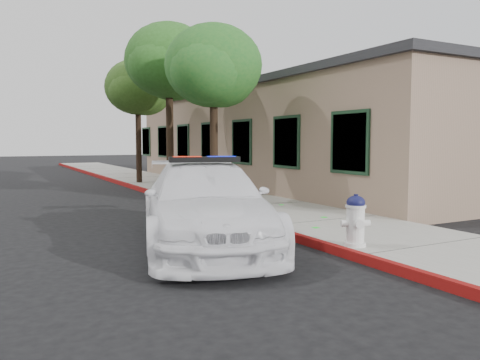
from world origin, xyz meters
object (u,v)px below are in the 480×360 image
clapboard_building (290,138)px  street_tree_mid (169,65)px  street_tree_near (214,70)px  street_tree_far (139,90)px  police_car (205,204)px  fire_hydrant (356,220)px

clapboard_building → street_tree_mid: street_tree_mid is taller
street_tree_near → street_tree_far: bearing=89.8°
clapboard_building → street_tree_near: bearing=-140.9°
street_tree_mid → police_car: bearing=-105.6°
fire_hydrant → street_tree_mid: bearing=110.4°
street_tree_mid → clapboard_building: bearing=9.4°
clapboard_building → street_tree_far: size_ratio=3.86×
police_car → street_tree_near: bearing=79.7°
fire_hydrant → street_tree_near: bearing=109.2°
police_car → street_tree_far: 13.28m
street_tree_near → street_tree_far: (0.03, 7.87, 0.15)m
street_tree_near → street_tree_mid: 3.93m
police_car → street_tree_far: bearing=95.8°
clapboard_building → police_car: size_ratio=3.57×
street_tree_mid → street_tree_far: size_ratio=1.13×
fire_hydrant → street_tree_far: 14.92m
clapboard_building → fire_hydrant: clapboard_building is taller
police_car → fire_hydrant: size_ratio=6.42×
clapboard_building → street_tree_mid: 6.61m
police_car → fire_hydrant: police_car is taller
street_tree_near → street_tree_far: 7.88m
fire_hydrant → street_tree_far: (0.39, 14.47, 3.61)m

